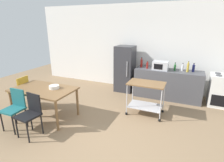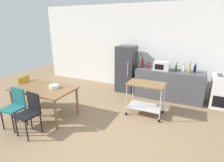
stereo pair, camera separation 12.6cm
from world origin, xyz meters
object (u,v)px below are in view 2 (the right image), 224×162
at_px(dining_table, 44,91).
at_px(stove_oven, 223,91).
at_px(bottle_hot_sauce, 148,66).
at_px(bottle_sparkling_water, 176,68).
at_px(chair_mustard, 22,89).
at_px(microwave, 161,66).
at_px(chair_black, 30,111).
at_px(bottle_vinegar, 189,68).
at_px(bottle_sesame_oil, 184,68).
at_px(fruit_bowl, 54,86).
at_px(bottle_wine, 195,69).
at_px(refrigerator, 126,69).
at_px(chair_teal, 15,105).
at_px(bottle_olive_oil, 143,63).
at_px(kitchen_cart, 146,94).

xyz_separation_m(dining_table, stove_oven, (4.09, 2.49, -0.22)).
height_order(bottle_hot_sauce, bottle_sparkling_water, bottle_sparkling_water).
distance_m(chair_mustard, bottle_hot_sauce, 3.76).
xyz_separation_m(bottle_hot_sauce, microwave, (0.40, -0.01, 0.03)).
xyz_separation_m(chair_black, bottle_vinegar, (2.86, 3.17, 0.52)).
bearing_deg(bottle_hot_sauce, bottle_sparkling_water, 5.90).
bearing_deg(bottle_sesame_oil, bottle_sparkling_water, -166.07).
distance_m(chair_black, bottle_vinegar, 4.30).
relative_size(chair_mustard, fruit_bowl, 3.71).
bearing_deg(bottle_hot_sauce, bottle_wine, 6.30).
height_order(dining_table, bottle_sparkling_water, bottle_sparkling_water).
distance_m(chair_mustard, fruit_bowl, 1.25).
bearing_deg(refrigerator, bottle_hot_sauce, -11.03).
relative_size(stove_oven, bottle_hot_sauce, 3.85).
height_order(chair_teal, stove_oven, stove_oven).
bearing_deg(bottle_hot_sauce, bottle_sesame_oil, 7.57).
distance_m(bottle_olive_oil, bottle_sparkling_water, 1.03).
relative_size(dining_table, chair_teal, 1.69).
bearing_deg(bottle_olive_oil, dining_table, -125.14).
bearing_deg(chair_black, kitchen_cart, 48.49).
height_order(chair_teal, bottle_vinegar, bottle_vinegar).
height_order(chair_mustard, kitchen_cart, chair_mustard).
height_order(refrigerator, bottle_hot_sauce, refrigerator).
relative_size(bottle_sparkling_water, bottle_sesame_oil, 1.10).
bearing_deg(refrigerator, fruit_bowl, -111.06).
relative_size(chair_mustard, bottle_olive_oil, 2.81).
bearing_deg(stove_oven, chair_mustard, -155.20).
relative_size(dining_table, bottle_hot_sauce, 6.28).
distance_m(chair_teal, refrigerator, 3.52).
distance_m(chair_teal, bottle_vinegar, 4.62).
bearing_deg(bottle_sparkling_water, chair_black, -127.88).
bearing_deg(chair_black, bottle_hot_sauce, 67.02).
relative_size(chair_black, chair_mustard, 1.00).
bearing_deg(bottle_vinegar, fruit_bowl, -141.21).
height_order(chair_mustard, bottle_hot_sauce, bottle_hot_sauce).
distance_m(stove_oven, bottle_vinegar, 1.10).
distance_m(bottle_olive_oil, bottle_sesame_oil, 1.24).
bearing_deg(chair_teal, bottle_hot_sauce, 52.99).
distance_m(kitchen_cart, bottle_wine, 1.83).
relative_size(dining_table, stove_oven, 1.63).
bearing_deg(bottle_sesame_oil, chair_teal, -135.25).
distance_m(dining_table, fruit_bowl, 0.29).
relative_size(bottle_hot_sauce, bottle_sesame_oil, 1.06).
xyz_separation_m(stove_oven, bottle_vinegar, (-0.93, -0.03, 0.58)).
height_order(chair_mustard, fruit_bowl, chair_mustard).
xyz_separation_m(chair_mustard, bottle_sesame_oil, (3.99, 2.40, 0.47)).
distance_m(chair_teal, bottle_hot_sauce, 3.80).
xyz_separation_m(chair_mustard, bottle_sparkling_water, (3.78, 2.35, 0.48)).
height_order(bottle_vinegar, fruit_bowl, bottle_vinegar).
bearing_deg(fruit_bowl, bottle_vinegar, 38.79).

